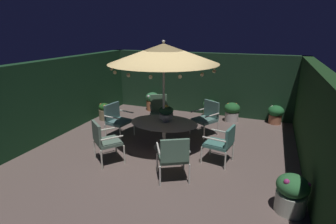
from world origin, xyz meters
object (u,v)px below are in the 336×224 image
patio_chair_north (117,118)px  patio_chair_east (174,155)px  centerpiece_planter (166,112)px  patio_chair_northeast (104,139)px  patio_dining_table (164,126)px  patio_chair_southeast (222,142)px  patio_chair_southwest (159,110)px  potted_plant_back_left (276,114)px  patio_umbrella (164,54)px  potted_plant_right_near (232,111)px  potted_plant_front_corner (210,108)px  patio_chair_south (207,116)px  potted_plant_left_far (292,193)px  potted_plant_right_far (104,111)px  potted_plant_back_center (152,101)px

patio_chair_north → patio_chair_east: size_ratio=0.98×
centerpiece_planter → patio_chair_northeast: (-1.01, -1.32, -0.36)m
patio_dining_table → patio_chair_southeast: patio_chair_southeast is taller
patio_chair_southwest → potted_plant_back_left: patio_chair_southwest is taller
patio_dining_table → patio_chair_north: 1.57m
patio_umbrella → patio_chair_northeast: patio_umbrella is taller
centerpiece_planter → patio_chair_north: 1.63m
potted_plant_right_near → potted_plant_back_left: 1.40m
patio_chair_southwest → potted_plant_front_corner: bearing=51.0°
patio_chair_south → potted_plant_left_far: 3.62m
potted_plant_back_left → potted_plant_right_far: potted_plant_back_left is taller
patio_dining_table → potted_plant_right_near: bearing=64.0°
patio_chair_southeast → potted_plant_right_near: 3.03m
potted_plant_front_corner → potted_plant_right_far: bearing=-154.2°
patio_chair_southwest → potted_plant_back_left: 3.82m
patio_umbrella → patio_chair_north: 2.44m
patio_chair_southwest → potted_plant_right_near: (2.07, 1.35, -0.22)m
patio_chair_southeast → potted_plant_back_left: 3.53m
patio_chair_southwest → patio_chair_north: bearing=-125.2°
patio_umbrella → potted_plant_right_near: size_ratio=4.25×
patio_umbrella → potted_plant_right_near: bearing=64.0°
potted_plant_left_far → potted_plant_back_center: bearing=135.5°
patio_chair_south → potted_plant_front_corner: size_ratio=1.62×
patio_chair_southeast → potted_plant_back_center: patio_chair_southeast is taller
potted_plant_front_corner → patio_dining_table: bearing=-100.3°
patio_chair_north → patio_chair_northeast: bearing=-68.7°
patio_umbrella → patio_chair_south: (0.81, 1.35, -1.87)m
potted_plant_front_corner → potted_plant_right_near: bearing=-15.4°
centerpiece_planter → potted_plant_right_near: bearing=63.6°
patio_umbrella → centerpiece_planter: patio_umbrella is taller
potted_plant_front_corner → potted_plant_left_far: 5.13m
patio_dining_table → patio_chair_east: bearing=-61.0°
patio_chair_north → patio_chair_south: 2.61m
centerpiece_planter → potted_plant_front_corner: centerpiece_planter is taller
centerpiece_planter → patio_chair_southwest: (-0.76, 1.30, -0.38)m
patio_umbrella → patio_chair_southwest: size_ratio=2.70×
potted_plant_left_far → patio_chair_southwest: bearing=141.1°
patio_chair_southeast → potted_plant_right_near: bearing=93.8°
patio_dining_table → patio_umbrella: patio_umbrella is taller
patio_dining_table → patio_chair_southwest: (-0.73, 1.40, -0.03)m
patio_dining_table → patio_chair_southeast: 1.57m
patio_umbrella → potted_plant_right_far: 3.75m
patio_chair_southwest → potted_plant_right_near: bearing=33.1°
patio_chair_southwest → patio_chair_northeast: bearing=-95.6°
potted_plant_right_far → patio_dining_table: bearing=-26.5°
patio_chair_northeast → potted_plant_back_center: size_ratio=1.47×
patio_chair_east → potted_plant_back_left: 4.84m
patio_dining_table → potted_plant_back_center: (-1.68, 2.98, -0.24)m
potted_plant_back_center → potted_plant_left_far: same height
centerpiece_planter → patio_chair_north: bearing=175.0°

